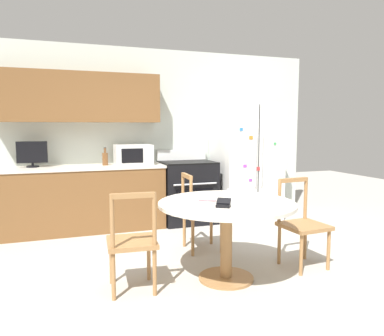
{
  "coord_description": "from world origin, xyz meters",
  "views": [
    {
      "loc": [
        -1.33,
        -3.01,
        1.44
      ],
      "look_at": [
        0.13,
        1.15,
        0.95
      ],
      "focal_mm": 35.0,
      "sensor_mm": 36.0,
      "label": 1
    }
  ],
  "objects_px": {
    "refrigerator": "(246,161)",
    "oven_range": "(187,191)",
    "candle_glass": "(232,194)",
    "wallet": "(223,204)",
    "countertop_tv": "(32,153)",
    "dining_chair_left": "(132,243)",
    "dining_chair_far": "(200,213)",
    "dining_chair_right": "(302,225)",
    "microwave": "(133,155)",
    "counter_bottle": "(105,158)"
  },
  "relations": [
    {
      "from": "refrigerator",
      "to": "oven_range",
      "type": "relative_size",
      "value": 1.66
    },
    {
      "from": "candle_glass",
      "to": "wallet",
      "type": "distance_m",
      "value": 0.41
    },
    {
      "from": "countertop_tv",
      "to": "dining_chair_left",
      "type": "relative_size",
      "value": 0.43
    },
    {
      "from": "dining_chair_left",
      "to": "wallet",
      "type": "height_order",
      "value": "dining_chair_left"
    },
    {
      "from": "refrigerator",
      "to": "dining_chair_far",
      "type": "distance_m",
      "value": 1.79
    },
    {
      "from": "dining_chair_right",
      "to": "dining_chair_left",
      "type": "bearing_deg",
      "value": -4.21
    },
    {
      "from": "refrigerator",
      "to": "microwave",
      "type": "bearing_deg",
      "value": 177.24
    },
    {
      "from": "dining_chair_right",
      "to": "wallet",
      "type": "distance_m",
      "value": 1.07
    },
    {
      "from": "candle_glass",
      "to": "dining_chair_left",
      "type": "bearing_deg",
      "value": -173.37
    },
    {
      "from": "counter_bottle",
      "to": "dining_chair_right",
      "type": "xyz_separation_m",
      "value": [
        1.73,
        -2.15,
        -0.56
      ]
    },
    {
      "from": "counter_bottle",
      "to": "wallet",
      "type": "xyz_separation_m",
      "value": [
        0.74,
        -2.38,
        -0.23
      ]
    },
    {
      "from": "countertop_tv",
      "to": "candle_glass",
      "type": "bearing_deg",
      "value": -47.63
    },
    {
      "from": "refrigerator",
      "to": "dining_chair_right",
      "type": "distance_m",
      "value": 2.13
    },
    {
      "from": "oven_range",
      "to": "microwave",
      "type": "xyz_separation_m",
      "value": [
        -0.81,
        0.02,
        0.57
      ]
    },
    {
      "from": "counter_bottle",
      "to": "wallet",
      "type": "height_order",
      "value": "counter_bottle"
    },
    {
      "from": "oven_range",
      "to": "microwave",
      "type": "distance_m",
      "value": 0.99
    },
    {
      "from": "microwave",
      "to": "wallet",
      "type": "bearing_deg",
      "value": -81.51
    },
    {
      "from": "refrigerator",
      "to": "dining_chair_far",
      "type": "bearing_deg",
      "value": -135.13
    },
    {
      "from": "countertop_tv",
      "to": "wallet",
      "type": "height_order",
      "value": "countertop_tv"
    },
    {
      "from": "dining_chair_far",
      "to": "oven_range",
      "type": "bearing_deg",
      "value": 170.13
    },
    {
      "from": "microwave",
      "to": "dining_chair_left",
      "type": "bearing_deg",
      "value": -100.98
    },
    {
      "from": "dining_chair_left",
      "to": "counter_bottle",
      "type": "bearing_deg",
      "value": 93.78
    },
    {
      "from": "countertop_tv",
      "to": "counter_bottle",
      "type": "relative_size",
      "value": 1.52
    },
    {
      "from": "countertop_tv",
      "to": "counter_bottle",
      "type": "xyz_separation_m",
      "value": [
        0.94,
        -0.06,
        -0.09
      ]
    },
    {
      "from": "candle_glass",
      "to": "dining_chair_right",
      "type": "bearing_deg",
      "value": -7.88
    },
    {
      "from": "wallet",
      "to": "dining_chair_right",
      "type": "bearing_deg",
      "value": 13.15
    },
    {
      "from": "counter_bottle",
      "to": "dining_chair_far",
      "type": "height_order",
      "value": "counter_bottle"
    },
    {
      "from": "dining_chair_right",
      "to": "wallet",
      "type": "bearing_deg",
      "value": 8.54
    },
    {
      "from": "counter_bottle",
      "to": "dining_chair_left",
      "type": "distance_m",
      "value": 2.24
    },
    {
      "from": "countertop_tv",
      "to": "dining_chair_left",
      "type": "xyz_separation_m",
      "value": [
        0.92,
        -2.22,
        -0.65
      ]
    },
    {
      "from": "microwave",
      "to": "dining_chair_far",
      "type": "distance_m",
      "value": 1.53
    },
    {
      "from": "dining_chair_left",
      "to": "refrigerator",
      "type": "bearing_deg",
      "value": 47.82
    },
    {
      "from": "countertop_tv",
      "to": "wallet",
      "type": "xyz_separation_m",
      "value": [
        1.69,
        -2.44,
        -0.32
      ]
    },
    {
      "from": "oven_range",
      "to": "dining_chair_far",
      "type": "height_order",
      "value": "oven_range"
    },
    {
      "from": "refrigerator",
      "to": "countertop_tv",
      "type": "bearing_deg",
      "value": 176.83
    },
    {
      "from": "dining_chair_left",
      "to": "dining_chair_far",
      "type": "height_order",
      "value": "same"
    },
    {
      "from": "counter_bottle",
      "to": "dining_chair_far",
      "type": "xyz_separation_m",
      "value": [
        0.92,
        -1.33,
        -0.56
      ]
    },
    {
      "from": "counter_bottle",
      "to": "dining_chair_far",
      "type": "relative_size",
      "value": 0.28
    },
    {
      "from": "candle_glass",
      "to": "wallet",
      "type": "xyz_separation_m",
      "value": [
        -0.24,
        -0.34,
        -0.01
      ]
    },
    {
      "from": "refrigerator",
      "to": "counter_bottle",
      "type": "bearing_deg",
      "value": 177.07
    },
    {
      "from": "dining_chair_left",
      "to": "candle_glass",
      "type": "xyz_separation_m",
      "value": [
        1.0,
        0.12,
        0.35
      ]
    },
    {
      "from": "refrigerator",
      "to": "dining_chair_far",
      "type": "xyz_separation_m",
      "value": [
        -1.23,
        -1.22,
        -0.46
      ]
    },
    {
      "from": "dining_chair_right",
      "to": "counter_bottle",
      "type": "bearing_deg",
      "value": -55.75
    },
    {
      "from": "wallet",
      "to": "candle_glass",
      "type": "bearing_deg",
      "value": 54.84
    },
    {
      "from": "refrigerator",
      "to": "countertop_tv",
      "type": "relative_size",
      "value": 4.66
    },
    {
      "from": "dining_chair_left",
      "to": "countertop_tv",
      "type": "bearing_deg",
      "value": 116.86
    },
    {
      "from": "counter_bottle",
      "to": "dining_chair_right",
      "type": "bearing_deg",
      "value": -51.14
    },
    {
      "from": "dining_chair_far",
      "to": "candle_glass",
      "type": "bearing_deg",
      "value": 6.96
    },
    {
      "from": "microwave",
      "to": "counter_bottle",
      "type": "relative_size",
      "value": 2.02
    },
    {
      "from": "dining_chair_left",
      "to": "candle_glass",
      "type": "relative_size",
      "value": 9.64
    }
  ]
}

